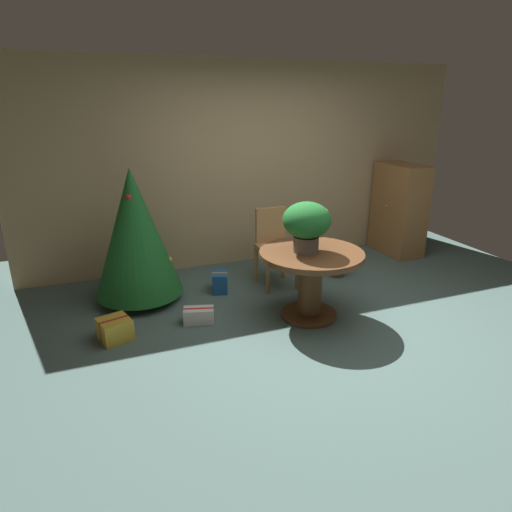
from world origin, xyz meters
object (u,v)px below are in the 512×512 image
object	(u,v)px
holiday_tree	(135,233)
gift_box_blue	(220,282)
wooden_chair_far	(274,242)
gift_box_cream	(199,315)
round_dining_table	(311,272)
gift_box_gold	(115,329)
flower_vase	(307,223)
wooden_cabinet	(399,209)
potted_plant	(337,258)

from	to	relation	value
holiday_tree	gift_box_blue	xyz separation A→B (m)	(0.89, -0.10, -0.66)
holiday_tree	wooden_chair_far	bearing A→B (deg)	-3.35
wooden_chair_far	gift_box_cream	size ratio (longest dim) A/B	2.76
round_dining_table	gift_box_gold	world-z (taller)	round_dining_table
flower_vase	gift_box_cream	world-z (taller)	flower_vase
flower_vase	wooden_chair_far	bearing A→B (deg)	86.52
wooden_cabinet	flower_vase	bearing A→B (deg)	-148.08
gift_box_cream	potted_plant	xyz separation A→B (m)	(1.94, 0.61, 0.16)
gift_box_gold	gift_box_blue	bearing A→B (deg)	29.70
round_dining_table	gift_box_blue	bearing A→B (deg)	126.34
holiday_tree	gift_box_cream	xyz separation A→B (m)	(0.47, -0.76, -0.70)
holiday_tree	gift_box_gold	xyz separation A→B (m)	(-0.33, -0.80, -0.68)
wooden_chair_far	gift_box_cream	bearing A→B (deg)	-148.68
gift_box_blue	wooden_cabinet	xyz separation A→B (m)	(2.81, 0.46, 0.52)
flower_vase	holiday_tree	distance (m)	1.83
wooden_cabinet	gift_box_cream	bearing A→B (deg)	-160.91
gift_box_cream	gift_box_gold	xyz separation A→B (m)	(-0.81, -0.04, 0.02)
round_dining_table	gift_box_gold	bearing A→B (deg)	173.17
holiday_tree	gift_box_blue	distance (m)	1.12
wooden_cabinet	gift_box_gold	bearing A→B (deg)	-164.04
round_dining_table	wooden_chair_far	distance (m)	0.93
round_dining_table	holiday_tree	size ratio (longest dim) A/B	0.70
holiday_tree	round_dining_table	bearing A→B (deg)	-33.11
holiday_tree	gift_box_gold	size ratio (longest dim) A/B	4.31
round_dining_table	potted_plant	bearing A→B (deg)	45.86
flower_vase	gift_box_cream	size ratio (longest dim) A/B	1.49
flower_vase	gift_box_gold	distance (m)	2.07
round_dining_table	gift_box_cream	world-z (taller)	round_dining_table
gift_box_gold	wooden_chair_far	bearing A→B (deg)	20.31
holiday_tree	gift_box_gold	world-z (taller)	holiday_tree
gift_box_gold	potted_plant	xyz separation A→B (m)	(2.75, 0.64, 0.14)
potted_plant	gift_box_cream	bearing A→B (deg)	-162.69
gift_box_gold	wooden_cabinet	world-z (taller)	wooden_cabinet
gift_box_blue	wooden_cabinet	bearing A→B (deg)	9.22
flower_vase	holiday_tree	bearing A→B (deg)	146.46
gift_box_gold	potted_plant	bearing A→B (deg)	13.15
flower_vase	wooden_chair_far	world-z (taller)	flower_vase
round_dining_table	flower_vase	distance (m)	0.51
wooden_chair_far	potted_plant	bearing A→B (deg)	-4.25
holiday_tree	potted_plant	distance (m)	2.48
gift_box_gold	holiday_tree	bearing A→B (deg)	67.34
round_dining_table	flower_vase	xyz separation A→B (m)	(-0.06, 0.02, 0.51)
round_dining_table	gift_box_cream	xyz separation A→B (m)	(-1.10, 0.26, -0.41)
wooden_chair_far	gift_box_blue	distance (m)	0.79
gift_box_blue	potted_plant	size ratio (longest dim) A/B	0.67
gift_box_gold	wooden_cabinet	distance (m)	4.23
holiday_tree	gift_box_cream	distance (m)	1.14
flower_vase	gift_box_blue	distance (m)	1.41
holiday_tree	wooden_cabinet	xyz separation A→B (m)	(3.70, 0.36, -0.14)
gift_box_blue	holiday_tree	bearing A→B (deg)	173.64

